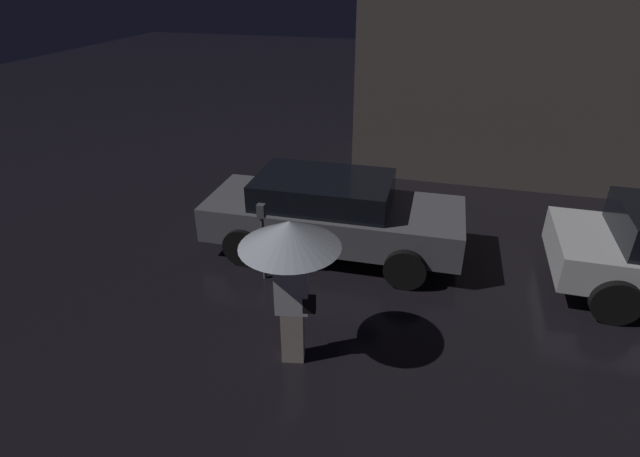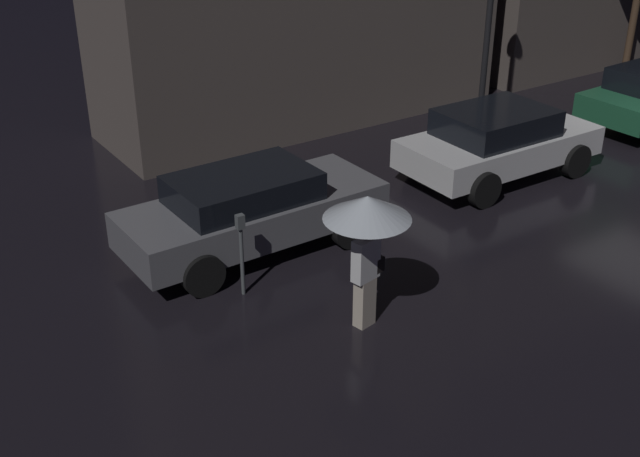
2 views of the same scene
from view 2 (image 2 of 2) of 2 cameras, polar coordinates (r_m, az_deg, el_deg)
The scene contains 4 objects.
parked_car_grey at distance 13.11m, azimuth -4.92°, elevation 1.39°, with size 4.41×1.88×1.39m.
parked_car_white at distance 16.28m, azimuth 12.55°, elevation 6.09°, with size 4.06×2.03×1.41m.
pedestrian_with_umbrella at distance 10.66m, azimuth 3.37°, elevation 0.64°, with size 1.20×1.20×2.01m.
parking_meter at distance 11.82m, azimuth -5.62°, elevation -1.25°, with size 0.12×0.10×1.33m.
Camera 2 is at (-14.64, -9.09, 6.39)m, focal length 45.00 mm.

